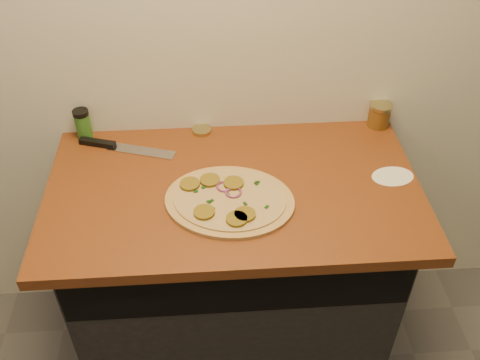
{
  "coord_description": "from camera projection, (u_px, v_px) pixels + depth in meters",
  "views": [
    {
      "loc": [
        -0.07,
        0.13,
        2.03
      ],
      "look_at": [
        0.02,
        1.39,
        0.95
      ],
      "focal_mm": 40.0,
      "sensor_mm": 36.0,
      "label": 1
    }
  ],
  "objects": [
    {
      "name": "cabinet",
      "position": [
        234.0,
        272.0,
        2.04
      ],
      "size": [
        1.1,
        0.6,
        0.86
      ],
      "primitive_type": "cube",
      "color": "black",
      "rests_on": "ground"
    },
    {
      "name": "countertop",
      "position": [
        233.0,
        190.0,
        1.73
      ],
      "size": [
        1.2,
        0.7,
        0.04
      ],
      "primitive_type": "cube",
      "color": "brown",
      "rests_on": "cabinet"
    },
    {
      "name": "pizza",
      "position": [
        229.0,
        200.0,
        1.65
      ],
      "size": [
        0.47,
        0.47,
        0.03
      ],
      "color": "tan",
      "rests_on": "countertop"
    },
    {
      "name": "chefs_knife",
      "position": [
        118.0,
        147.0,
        1.86
      ],
      "size": [
        0.34,
        0.14,
        0.02
      ],
      "color": "#B7BAC1",
      "rests_on": "countertop"
    },
    {
      "name": "mason_jar_lid",
      "position": [
        202.0,
        130.0,
        1.93
      ],
      "size": [
        0.08,
        0.08,
        0.01
      ],
      "primitive_type": "cylinder",
      "rotation": [
        0.0,
        0.0,
        0.14
      ],
      "color": "tan",
      "rests_on": "countertop"
    },
    {
      "name": "salsa_jar",
      "position": [
        379.0,
        115.0,
        1.94
      ],
      "size": [
        0.08,
        0.08,
        0.09
      ],
      "color": "#9F1E0F",
      "rests_on": "countertop"
    },
    {
      "name": "spice_shaker",
      "position": [
        83.0,
        124.0,
        1.88
      ],
      "size": [
        0.06,
        0.06,
        0.11
      ],
      "color": "#2E6A21",
      "rests_on": "countertop"
    },
    {
      "name": "flour_spill",
      "position": [
        393.0,
        176.0,
        1.75
      ],
      "size": [
        0.16,
        0.16,
        0.0
      ],
      "primitive_type": "cylinder",
      "rotation": [
        0.0,
        0.0,
        0.14
      ],
      "color": "white",
      "rests_on": "countertop"
    }
  ]
}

